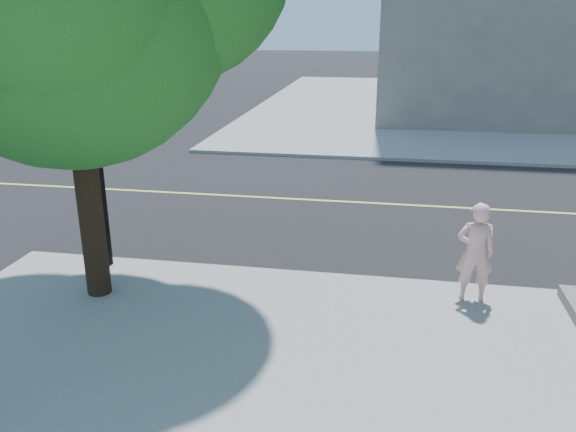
# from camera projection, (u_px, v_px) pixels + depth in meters

# --- Properties ---
(ground) EXTENTS (140.00, 140.00, 0.00)m
(ground) POSITION_uv_depth(u_px,v_px,m) (81.00, 260.00, 10.97)
(ground) COLOR black
(ground) RESTS_ON ground
(road_ew) EXTENTS (140.00, 9.00, 0.01)m
(road_ew) POSITION_uv_depth(u_px,v_px,m) (168.00, 193.00, 15.16)
(road_ew) COLOR black
(road_ew) RESTS_ON ground
(sidewalk_ne) EXTENTS (29.00, 25.00, 0.12)m
(sidewalk_ne) POSITION_uv_depth(u_px,v_px,m) (554.00, 108.00, 28.74)
(sidewalk_ne) COLOR gray
(sidewalk_ne) RESTS_ON ground
(man_on_phone) EXTENTS (0.59, 0.39, 1.61)m
(man_on_phone) POSITION_uv_depth(u_px,v_px,m) (475.00, 252.00, 8.95)
(man_on_phone) COLOR beige
(man_on_phone) RESTS_ON sidewalk_se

